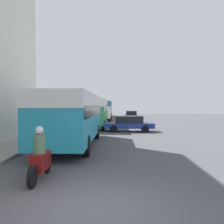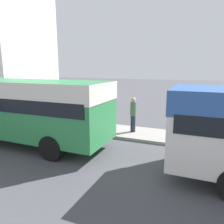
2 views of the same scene
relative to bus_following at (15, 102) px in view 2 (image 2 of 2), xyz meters
The scene contains 2 objects.
bus_following is the anchor object (origin of this frame).
pedestrian_walking_away 5.88m from the bus_following, 124.27° to the left, with size 0.33×0.33×1.86m.
Camera 2 is at (5.78, 28.89, 3.57)m, focal length 35.00 mm.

